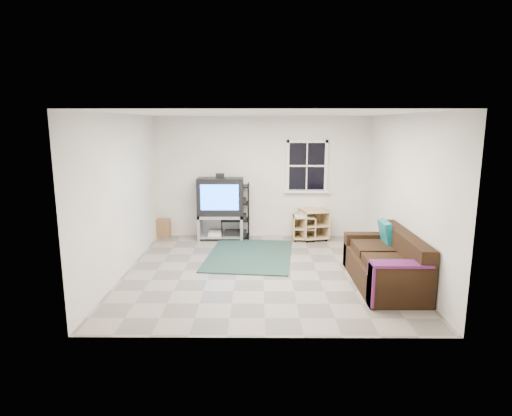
{
  "coord_description": "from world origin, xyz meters",
  "views": [
    {
      "loc": [
        -0.08,
        -6.88,
        2.45
      ],
      "look_at": [
        -0.13,
        0.4,
        1.0
      ],
      "focal_mm": 30.0,
      "sensor_mm": 36.0,
      "label": 1
    }
  ],
  "objects_px": {
    "av_rack": "(235,215)",
    "sofa": "(386,265)",
    "side_table_left": "(313,223)",
    "side_table_right": "(304,226)",
    "tv_unit": "(221,203)"
  },
  "relations": [
    {
      "from": "sofa",
      "to": "side_table_left",
      "type": "bearing_deg",
      "value": 106.77
    },
    {
      "from": "sofa",
      "to": "tv_unit",
      "type": "bearing_deg",
      "value": 136.46
    },
    {
      "from": "tv_unit",
      "to": "av_rack",
      "type": "relative_size",
      "value": 1.18
    },
    {
      "from": "av_rack",
      "to": "side_table_right",
      "type": "bearing_deg",
      "value": -2.44
    },
    {
      "from": "av_rack",
      "to": "sofa",
      "type": "xyz_separation_m",
      "value": [
        2.46,
        -2.66,
        -0.21
      ]
    },
    {
      "from": "tv_unit",
      "to": "sofa",
      "type": "relative_size",
      "value": 0.73
    },
    {
      "from": "side_table_right",
      "to": "sofa",
      "type": "bearing_deg",
      "value": -68.95
    },
    {
      "from": "side_table_left",
      "to": "side_table_right",
      "type": "relative_size",
      "value": 1.21
    },
    {
      "from": "tv_unit",
      "to": "av_rack",
      "type": "xyz_separation_m",
      "value": [
        0.31,
        0.03,
        -0.26
      ]
    },
    {
      "from": "side_table_left",
      "to": "sofa",
      "type": "bearing_deg",
      "value": -73.23
    },
    {
      "from": "tv_unit",
      "to": "sofa",
      "type": "bearing_deg",
      "value": -43.54
    },
    {
      "from": "tv_unit",
      "to": "side_table_left",
      "type": "relative_size",
      "value": 2.17
    },
    {
      "from": "tv_unit",
      "to": "side_table_left",
      "type": "distance_m",
      "value": 2.02
    },
    {
      "from": "side_table_left",
      "to": "sofa",
      "type": "height_order",
      "value": "sofa"
    },
    {
      "from": "av_rack",
      "to": "side_table_left",
      "type": "height_order",
      "value": "av_rack"
    }
  ]
}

